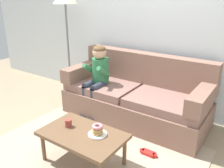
{
  "coord_description": "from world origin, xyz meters",
  "views": [
    {
      "loc": [
        1.59,
        -2.13,
        1.83
      ],
      "look_at": [
        -0.18,
        0.45,
        0.65
      ],
      "focal_mm": 38.67,
      "sensor_mm": 36.0,
      "label": 1
    }
  ],
  "objects": [
    {
      "name": "ground",
      "position": [
        0.0,
        0.0,
        0.0
      ],
      "size": [
        10.0,
        10.0,
        0.0
      ],
      "primitive_type": "plane",
      "color": "#9E896B"
    },
    {
      "name": "wall_back",
      "position": [
        0.0,
        1.4,
        1.4
      ],
      "size": [
        8.0,
        0.1,
        2.8
      ],
      "primitive_type": "cube",
      "color": "silver",
      "rests_on": "ground"
    },
    {
      "name": "area_rug",
      "position": [
        0.0,
        -0.25,
        0.01
      ],
      "size": [
        2.49,
        1.81,
        0.01
      ],
      "primitive_type": "cube",
      "color": "tan",
      "rests_on": "ground"
    },
    {
      "name": "couch",
      "position": [
        -0.02,
        0.85,
        0.35
      ],
      "size": [
        2.16,
        0.9,
        0.97
      ],
      "color": "#846051",
      "rests_on": "ground"
    },
    {
      "name": "coffee_table",
      "position": [
        0.03,
        -0.43,
        0.35
      ],
      "size": [
        0.93,
        0.57,
        0.39
      ],
      "color": "brown",
      "rests_on": "ground"
    },
    {
      "name": "person_child",
      "position": [
        -0.58,
        0.64,
        0.67
      ],
      "size": [
        0.34,
        0.58,
        1.1
      ],
      "color": "#337A4C",
      "rests_on": "ground"
    },
    {
      "name": "plate",
      "position": [
        0.19,
        -0.36,
        0.4
      ],
      "size": [
        0.21,
        0.21,
        0.01
      ],
      "primitive_type": "cylinder",
      "color": "white",
      "rests_on": "coffee_table"
    },
    {
      "name": "donut",
      "position": [
        0.19,
        -0.36,
        0.42
      ],
      "size": [
        0.13,
        0.13,
        0.04
      ],
      "primitive_type": "torus",
      "rotation": [
        0.0,
        0.0,
        1.46
      ],
      "color": "tan",
      "rests_on": "plate"
    },
    {
      "name": "donut_second",
      "position": [
        0.19,
        -0.36,
        0.46
      ],
      "size": [
        0.17,
        0.17,
        0.04
      ],
      "primitive_type": "torus",
      "rotation": [
        0.0,
        0.0,
        2.31
      ],
      "color": "tan",
      "rests_on": "donut"
    },
    {
      "name": "donut_third",
      "position": [
        0.19,
        -0.36,
        0.5
      ],
      "size": [
        0.17,
        0.17,
        0.04
      ],
      "primitive_type": "torus",
      "rotation": [
        0.0,
        0.0,
        0.68
      ],
      "color": "pink",
      "rests_on": "donut_second"
    },
    {
      "name": "mug",
      "position": [
        -0.2,
        -0.41,
        0.44
      ],
      "size": [
        0.08,
        0.08,
        0.09
      ],
      "primitive_type": "cylinder",
      "color": "#993D38",
      "rests_on": "coffee_table"
    },
    {
      "name": "toy_controller",
      "position": [
        0.58,
        0.11,
        0.03
      ],
      "size": [
        0.23,
        0.09,
        0.05
      ],
      "rotation": [
        0.0,
        0.0,
        0.45
      ],
      "color": "red",
      "rests_on": "ground"
    },
    {
      "name": "floor_lamp",
      "position": [
        -1.49,
        0.96,
        1.66
      ],
      "size": [
        0.42,
        0.42,
        1.93
      ],
      "color": "slate",
      "rests_on": "ground"
    }
  ]
}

